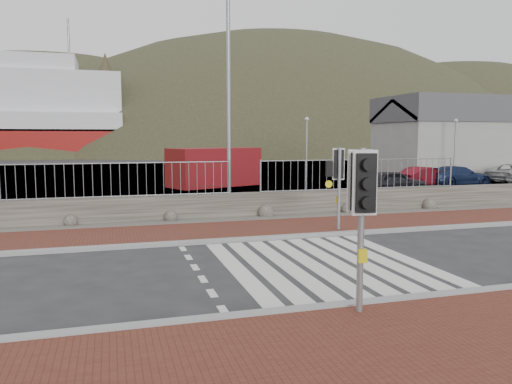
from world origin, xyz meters
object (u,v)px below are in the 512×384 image
object	(u,v)px
car_a	(393,182)
traffic_signal_far	(338,171)
shipping_container	(214,167)
car_b	(425,177)
streetlight	(232,86)
car_c	(458,176)
traffic_signal_near	(362,196)

from	to	relation	value
car_a	traffic_signal_far	bearing A→B (deg)	136.30
shipping_container	car_b	bearing A→B (deg)	-41.19
traffic_signal_far	car_a	world-z (taller)	traffic_signal_far
streetlight	car_c	bearing A→B (deg)	26.70
shipping_container	car_b	xyz separation A→B (m)	(12.22, -3.91, -0.56)
car_b	shipping_container	bearing A→B (deg)	61.84
traffic_signal_far	streetlight	xyz separation A→B (m)	(-2.31, 4.51, 2.98)
traffic_signal_near	car_a	bearing A→B (deg)	66.85
traffic_signal_far	traffic_signal_near	bearing A→B (deg)	78.15
shipping_container	car_a	bearing A→B (deg)	-62.64
traffic_signal_far	streetlight	bearing A→B (deg)	-51.91
traffic_signal_near	car_c	bearing A→B (deg)	58.32
traffic_signal_near	shipping_container	world-z (taller)	traffic_signal_near
car_a	streetlight	bearing A→B (deg)	110.53
streetlight	car_c	size ratio (longest dim) A/B	2.08
traffic_signal_near	car_c	distance (m)	25.03
streetlight	car_a	bearing A→B (deg)	26.83
traffic_signal_near	car_b	world-z (taller)	traffic_signal_near
shipping_container	car_c	distance (m)	15.07
traffic_signal_far	shipping_container	world-z (taller)	traffic_signal_far
traffic_signal_far	streetlight	world-z (taller)	streetlight
traffic_signal_near	car_c	xyz separation A→B (m)	(16.68, 18.61, -1.43)
traffic_signal_near	car_b	bearing A→B (deg)	62.63
traffic_signal_near	shipping_container	distance (m)	22.72
car_c	car_b	bearing A→B (deg)	86.83
car_a	car_b	xyz separation A→B (m)	(3.95, 2.84, -0.02)
traffic_signal_near	streetlight	distance (m)	11.84
traffic_signal_near	car_a	size ratio (longest dim) A/B	0.77
streetlight	car_a	size ratio (longest dim) A/B	2.39
car_b	car_c	world-z (taller)	car_c
traffic_signal_far	streetlight	size ratio (longest dim) A/B	0.31
shipping_container	car_c	world-z (taller)	shipping_container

